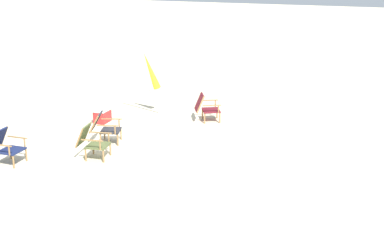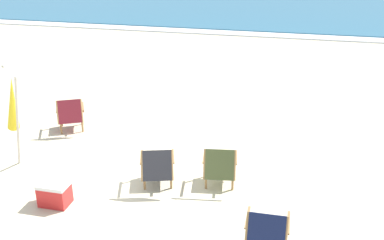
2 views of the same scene
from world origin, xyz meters
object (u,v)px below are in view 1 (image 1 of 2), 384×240
object	(u,v)px
beach_chair_far_center	(104,127)
beach_chair_front_right	(206,107)
beach_chair_back_right	(91,141)
beach_chair_front_left	(5,145)
umbrella_furled_yellow	(150,71)
cooler_box	(102,115)

from	to	relation	value
beach_chair_far_center	beach_chair_front_right	distance (m)	3.19
beach_chair_back_right	beach_chair_front_left	size ratio (longest dim) A/B	1.01
umbrella_furled_yellow	beach_chair_front_left	bearing A→B (deg)	-17.77
umbrella_furled_yellow	beach_chair_back_right	bearing A→B (deg)	2.63
beach_chair_front_right	umbrella_furled_yellow	bearing A→B (deg)	-94.10
beach_chair_front_right	beach_chair_back_right	bearing A→B (deg)	-23.45
beach_chair_back_right	cooler_box	world-z (taller)	beach_chair_back_right
beach_chair_far_center	cooler_box	size ratio (longest dim) A/B	1.81
beach_chair_front_right	umbrella_furled_yellow	size ratio (longest dim) A/B	0.44
beach_chair_front_right	beach_chair_front_left	bearing A→B (deg)	-35.44
beach_chair_far_center	cooler_box	world-z (taller)	beach_chair_far_center
beach_chair_front_right	cooler_box	distance (m)	2.96
umbrella_furled_yellow	beach_chair_far_center	bearing A→B (deg)	-1.58
beach_chair_back_right	beach_chair_front_right	distance (m)	4.00
beach_chair_far_center	beach_chair_back_right	world-z (taller)	beach_chair_back_right
beach_chair_front_right	beach_chair_front_left	distance (m)	5.67
umbrella_furled_yellow	cooler_box	xyz separation A→B (m)	(1.23, -0.98, -1.10)
beach_chair_back_right	beach_chair_front_right	world-z (taller)	beach_chair_front_right
beach_chair_far_center	beach_chair_front_right	world-z (taller)	beach_chair_front_right
beach_chair_back_right	cooler_box	bearing A→B (deg)	-155.85
beach_chair_front_left	beach_chair_front_right	bearing A→B (deg)	144.56
beach_chair_front_left	cooler_box	size ratio (longest dim) A/B	1.62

